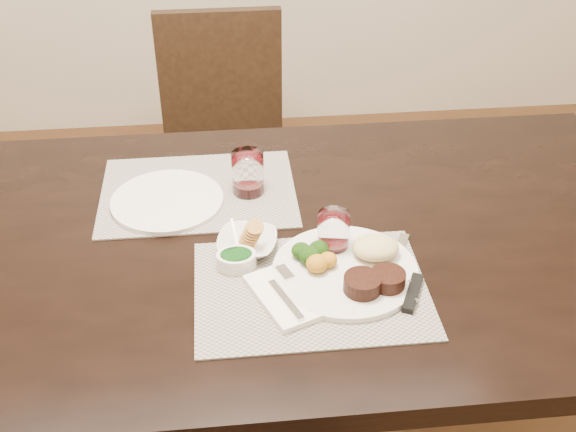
{
  "coord_description": "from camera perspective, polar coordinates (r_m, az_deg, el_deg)",
  "views": [
    {
      "loc": [
        -0.01,
        -1.26,
        1.69
      ],
      "look_at": [
        0.12,
        -0.02,
        0.82
      ],
      "focal_mm": 45.0,
      "sensor_mm": 36.0,
      "label": 1
    }
  ],
  "objects": [
    {
      "name": "napkin_fork",
      "position": [
        1.41,
        -0.26,
        -6.32
      ],
      "size": [
        0.16,
        0.2,
        0.02
      ],
      "rotation": [
        0.0,
        0.0,
        0.39
      ],
      "color": "white",
      "rests_on": "placemat_near"
    },
    {
      "name": "dining_table",
      "position": [
        1.63,
        -4.37,
        -4.14
      ],
      "size": [
        2.0,
        1.0,
        0.75
      ],
      "color": "black",
      "rests_on": "ground"
    },
    {
      "name": "steak_knife",
      "position": [
        1.46,
        9.53,
        -5.27
      ],
      "size": [
        0.08,
        0.26,
        0.01
      ],
      "rotation": [
        0.0,
        0.0,
        -0.43
      ],
      "color": "silver",
      "rests_on": "placemat_near"
    },
    {
      "name": "far_plate",
      "position": [
        1.7,
        -9.53,
        1.19
      ],
      "size": [
        0.26,
        0.26,
        0.01
      ],
      "primitive_type": "cylinder",
      "color": "silver",
      "rests_on": "placemat_far"
    },
    {
      "name": "dinner_plate",
      "position": [
        1.47,
        5.11,
        -4.08
      ],
      "size": [
        0.3,
        0.3,
        0.05
      ],
      "rotation": [
        0.0,
        0.0,
        -0.1
      ],
      "color": "silver",
      "rests_on": "placemat_near"
    },
    {
      "name": "sauce_ramekin",
      "position": [
        1.48,
        -4.1,
        -3.43
      ],
      "size": [
        0.08,
        0.12,
        0.07
      ],
      "rotation": [
        0.0,
        0.0,
        0.19
      ],
      "color": "silver",
      "rests_on": "placemat_near"
    },
    {
      "name": "cracker_bowl",
      "position": [
        1.53,
        -3.24,
        -2.13
      ],
      "size": [
        0.15,
        0.15,
        0.06
      ],
      "rotation": [
        0.0,
        0.0,
        -0.24
      ],
      "color": "silver",
      "rests_on": "placemat_near"
    },
    {
      "name": "wine_glass_far",
      "position": [
        1.7,
        -3.18,
        3.26
      ],
      "size": [
        0.08,
        0.08,
        0.1
      ],
      "rotation": [
        0.0,
        0.0,
        0.26
      ],
      "color": "silver",
      "rests_on": "placemat_far"
    },
    {
      "name": "placemat_near",
      "position": [
        1.44,
        1.83,
        -5.79
      ],
      "size": [
        0.46,
        0.34,
        0.0
      ],
      "primitive_type": "cube",
      "color": "gray",
      "rests_on": "dining_table"
    },
    {
      "name": "placemat_far",
      "position": [
        1.73,
        -7.1,
        1.9
      ],
      "size": [
        0.46,
        0.34,
        0.0
      ],
      "primitive_type": "cube",
      "color": "gray",
      "rests_on": "dining_table"
    },
    {
      "name": "chair_far",
      "position": [
        2.5,
        -5.1,
        6.47
      ],
      "size": [
        0.42,
        0.42,
        0.9
      ],
      "color": "black",
      "rests_on": "ground"
    },
    {
      "name": "wine_glass_near",
      "position": [
        1.51,
        3.61,
        -1.46
      ],
      "size": [
        0.07,
        0.07,
        0.09
      ],
      "rotation": [
        0.0,
        0.0,
        0.36
      ],
      "color": "silver",
      "rests_on": "placemat_near"
    }
  ]
}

